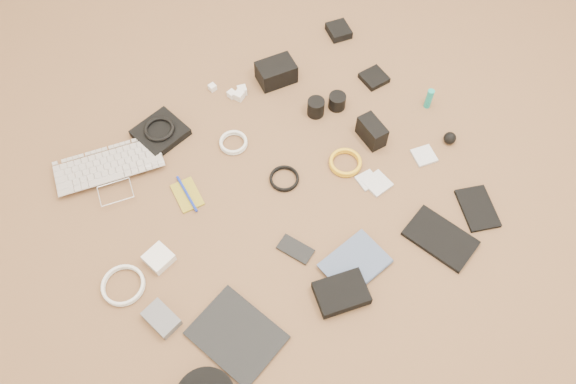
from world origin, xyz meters
TOP-DOWN VIEW (x-y plane):
  - laptop at (-0.44, 0.38)m, footprint 0.43×0.35m
  - headphone_pouch at (-0.21, 0.46)m, footprint 0.19×0.18m
  - headphones at (-0.21, 0.46)m, footprint 0.13×0.13m
  - charger_a at (0.06, 0.54)m, footprint 0.03×0.03m
  - charger_b at (0.11, 0.46)m, footprint 0.03×0.03m
  - charger_c at (0.15, 0.45)m, footprint 0.04×0.04m
  - charger_d at (0.12, 0.44)m, footprint 0.04×0.04m
  - dslr_camera at (0.29, 0.44)m, footprint 0.16×0.12m
  - lens_pouch at (0.65, 0.49)m, footprint 0.10×0.11m
  - notebook_olive at (-0.26, 0.18)m, footprint 0.10×0.13m
  - pen_blue at (-0.26, 0.18)m, footprint 0.02×0.16m
  - cable_white_a at (-0.01, 0.27)m, footprint 0.13×0.13m
  - lens_a at (0.32, 0.21)m, footprint 0.07×0.07m
  - lens_b at (0.41, 0.19)m, footprint 0.08×0.08m
  - card_reader at (0.61, 0.21)m, footprint 0.09×0.09m
  - power_brick at (-0.45, 0.02)m, footprint 0.09×0.09m
  - cable_white_b at (-0.59, 0.00)m, footprint 0.17×0.17m
  - cable_black at (0.05, 0.04)m, footprint 0.11×0.11m
  - cable_yellow at (0.27, -0.04)m, footprint 0.15×0.15m
  - flash at (0.42, 0.00)m, footprint 0.07×0.12m
  - lens_cleaner at (0.69, -0.00)m, footprint 0.03×0.03m
  - battery_charger at (-0.54, -0.16)m, footprint 0.09×0.12m
  - tablet at (-0.38, -0.34)m, footprint 0.26×0.30m
  - phone at (-0.07, -0.21)m, footprint 0.10×0.13m
  - filter_case_left at (0.29, -0.14)m, footprint 0.07×0.07m
  - filter_case_mid at (0.31, -0.17)m, footprint 0.08×0.08m
  - filter_case_right at (0.52, -0.17)m, footprint 0.09×0.09m
  - air_blower at (0.64, -0.18)m, footprint 0.05×0.05m
  - drive_case at (-0.04, -0.42)m, footprint 0.18×0.15m
  - paperback at (0.06, -0.43)m, footprint 0.21×0.17m
  - notebook_black_a at (0.34, -0.45)m, footprint 0.19×0.25m
  - notebook_black_b at (0.52, -0.44)m, footprint 0.16×0.19m

SIDE VIEW (x-z plane):
  - notebook_olive at x=-0.26m, z-range 0.00..0.01m
  - phone at x=-0.07m, z-range 0.00..0.01m
  - filter_case_left at x=0.29m, z-range 0.00..0.01m
  - cable_black at x=0.05m, z-range 0.00..0.01m
  - filter_case_right at x=0.52m, z-range 0.00..0.01m
  - filter_case_mid at x=0.31m, z-range 0.00..0.01m
  - tablet at x=-0.38m, z-range 0.00..0.01m
  - cable_white_b at x=-0.59m, z-range 0.00..0.01m
  - cable_white_a at x=-0.01m, z-range 0.00..0.01m
  - cable_yellow at x=0.27m, z-range 0.00..0.01m
  - notebook_black_b at x=0.52m, z-range 0.00..0.01m
  - notebook_black_a at x=0.34m, z-range 0.00..0.02m
  - paperback at x=0.06m, z-range 0.00..0.02m
  - card_reader at x=0.61m, z-range 0.00..0.02m
  - pen_blue at x=-0.26m, z-range 0.01..0.02m
  - charger_a at x=0.06m, z-range 0.00..0.02m
  - charger_b at x=0.11m, z-range 0.00..0.03m
  - headphone_pouch at x=-0.21m, z-range 0.00..0.03m
  - laptop at x=-0.44m, z-range 0.00..0.03m
  - battery_charger at x=-0.54m, z-range 0.00..0.03m
  - charger_c at x=0.15m, z-range 0.00..0.03m
  - charger_d at x=0.12m, z-range 0.00..0.03m
  - lens_pouch at x=0.65m, z-range 0.00..0.03m
  - power_brick at x=-0.45m, z-range 0.00..0.03m
  - drive_case at x=-0.04m, z-range 0.00..0.04m
  - air_blower at x=0.64m, z-range 0.00..0.05m
  - lens_b at x=0.41m, z-range 0.00..0.06m
  - lens_a at x=0.32m, z-range 0.00..0.07m
  - headphones at x=-0.21m, z-range 0.03..0.04m
  - dslr_camera at x=0.29m, z-range 0.00..0.08m
  - flash at x=0.42m, z-range 0.00..0.09m
  - lens_cleaner at x=0.69m, z-range 0.00..0.09m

